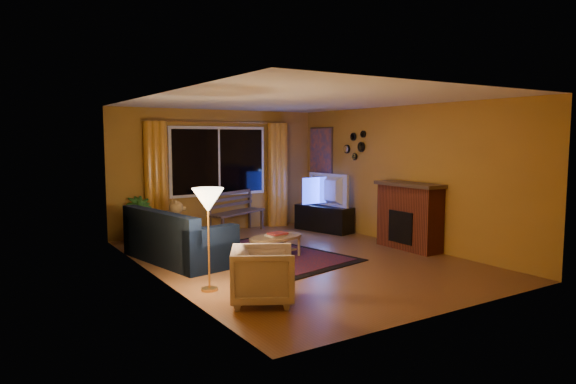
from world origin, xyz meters
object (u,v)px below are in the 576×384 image
sofa (179,235)px  armchair (263,272)px  bench (237,223)px  tv_console (324,218)px  coffee_table (276,247)px  floor_lamp (209,241)px

sofa → armchair: 2.52m
bench → tv_console: tv_console is taller
bench → sofa: sofa is taller
coffee_table → bench: bearing=78.7°
bench → tv_console: (1.63, -0.76, 0.05)m
sofa → armchair: size_ratio=2.77×
sofa → coffee_table: 1.55m
floor_lamp → armchair: bearing=-67.5°
sofa → coffee_table: bearing=-36.3°
armchair → floor_lamp: (-0.33, 0.80, 0.28)m
armchair → floor_lamp: floor_lamp is taller
armchair → tv_console: 4.79m
coffee_table → tv_console: (2.09, 1.53, 0.08)m
floor_lamp → coffee_table: 1.99m
bench → armchair: size_ratio=1.92×
bench → armchair: armchair is taller
coffee_table → sofa: bearing=154.4°
sofa → coffee_table: (1.38, -0.66, -0.23)m
armchair → tv_console: armchair is taller
tv_console → floor_lamp: bearing=-160.0°
bench → armchair: 4.51m
sofa → tv_console: bearing=3.4°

